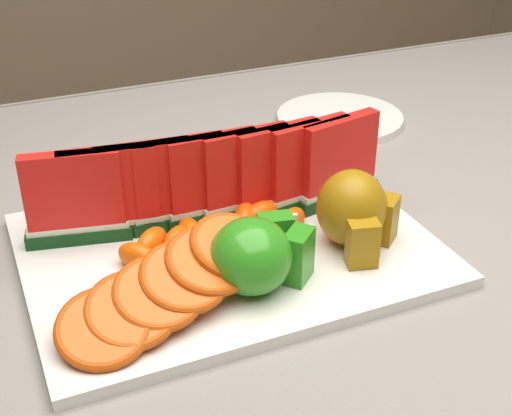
{
  "coord_description": "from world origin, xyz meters",
  "views": [
    {
      "loc": [
        -0.29,
        -0.56,
        1.16
      ],
      "look_at": [
        -0.05,
        -0.01,
        0.81
      ],
      "focal_mm": 50.0,
      "sensor_mm": 36.0,
      "label": 1
    }
  ],
  "objects_px": {
    "platter": "(228,249)",
    "pear_cluster": "(354,211)",
    "side_plate": "(340,118)",
    "apple_cluster": "(257,255)"
  },
  "relations": [
    {
      "from": "apple_cluster",
      "to": "side_plate",
      "type": "relative_size",
      "value": 0.47
    },
    {
      "from": "platter",
      "to": "side_plate",
      "type": "bearing_deg",
      "value": 43.15
    },
    {
      "from": "apple_cluster",
      "to": "pear_cluster",
      "type": "height_order",
      "value": "pear_cluster"
    },
    {
      "from": "apple_cluster",
      "to": "side_plate",
      "type": "xyz_separation_m",
      "value": [
        0.27,
        0.33,
        -0.04
      ]
    },
    {
      "from": "apple_cluster",
      "to": "pear_cluster",
      "type": "xyz_separation_m",
      "value": [
        0.12,
        0.03,
        0.01
      ]
    },
    {
      "from": "platter",
      "to": "apple_cluster",
      "type": "bearing_deg",
      "value": -90.03
    },
    {
      "from": "platter",
      "to": "side_plate",
      "type": "distance_m",
      "value": 0.38
    },
    {
      "from": "apple_cluster",
      "to": "side_plate",
      "type": "height_order",
      "value": "apple_cluster"
    },
    {
      "from": "platter",
      "to": "pear_cluster",
      "type": "distance_m",
      "value": 0.13
    },
    {
      "from": "platter",
      "to": "side_plate",
      "type": "relative_size",
      "value": 1.68
    }
  ]
}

